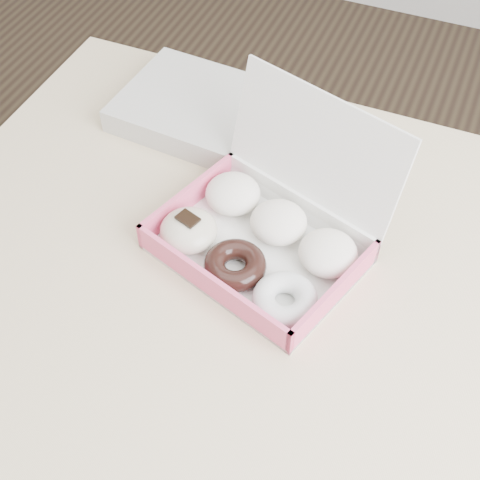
% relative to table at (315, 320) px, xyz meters
% --- Properties ---
extents(table, '(1.20, 0.80, 0.75)m').
position_rel_table_xyz_m(table, '(0.00, 0.00, 0.00)').
color(table, '#CAB685').
rests_on(table, ground).
extents(donut_box, '(0.33, 0.32, 0.20)m').
position_rel_table_xyz_m(donut_box, '(-0.10, 0.04, 0.11)').
color(donut_box, white).
rests_on(donut_box, table).
extents(newspapers, '(0.27, 0.22, 0.04)m').
position_rel_table_xyz_m(newspapers, '(-0.30, 0.26, 0.10)').
color(newspapers, beige).
rests_on(newspapers, table).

